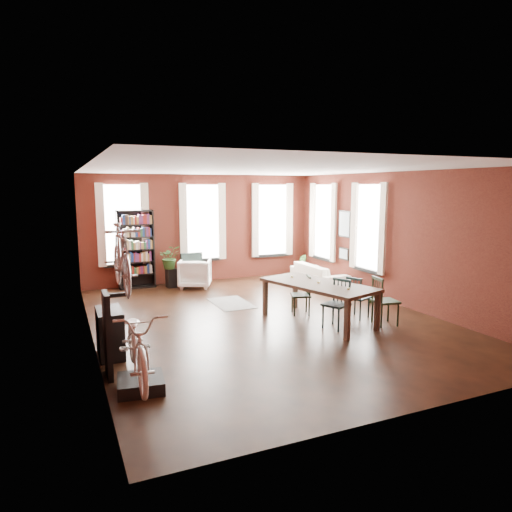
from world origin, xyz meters
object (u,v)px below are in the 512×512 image
bicycle_floor (136,310)px  white_armchair (195,272)px  dining_chair_c (385,301)px  cream_sofa (319,271)px  dining_chair_a (336,304)px  plant_stand (171,278)px  dining_chair_d (358,297)px  dining_chair_b (301,295)px  console_table (110,333)px  bookshelf (136,249)px  bike_trainer (141,384)px  dining_table (318,303)px

bicycle_floor → white_armchair: bearing=70.1°
dining_chair_c → cream_sofa: (0.80, 3.93, -0.09)m
dining_chair_a → plant_stand: dining_chair_a is taller
dining_chair_a → dining_chair_d: dining_chair_a is taller
dining_chair_b → cream_sofa: bearing=160.4°
dining_chair_b → cream_sofa: dining_chair_b is taller
dining_chair_a → plant_stand: 5.54m
dining_chair_a → console_table: (-4.35, 0.23, -0.09)m
bookshelf → white_armchair: (1.52, -0.60, -0.65)m
bike_trainer → bicycle_floor: bicycle_floor is taller
bike_trainer → white_armchair: bearing=67.4°
bicycle_floor → bike_trainer: bearing=39.5°
dining_chair_d → cream_sofa: dining_chair_d is taller
dining_table → cream_sofa: bearing=41.5°
dining_table → white_armchair: 4.56m
dining_chair_c → bicycle_floor: (-5.21, -1.14, 0.66)m
dining_table → console_table: (-4.23, -0.27, -0.02)m
dining_chair_a → dining_chair_d: size_ratio=1.08×
console_table → plant_stand: 5.34m
bike_trainer → plant_stand: plant_stand is taller
dining_table → dining_chair_a: size_ratio=2.51×
plant_stand → bike_trainer: bearing=-106.9°
bookshelf → bike_trainer: size_ratio=3.49×
dining_chair_c → plant_stand: size_ratio=1.85×
cream_sofa → console_table: bearing=119.3°
dining_chair_a → white_armchair: (-1.55, 4.83, -0.05)m
white_armchair → plant_stand: 0.70m
bike_trainer → plant_stand: size_ratio=1.16×
dining_chair_c → dining_chair_d: 0.69m
dining_table → plant_stand: dining_table is taller
cream_sofa → bicycle_floor: 7.90m
dining_table → dining_chair_a: dining_chair_a is taller
dining_chair_b → dining_chair_c: dining_chair_c is taller
dining_chair_a → bike_trainer: bearing=-95.9°
bike_trainer → dining_chair_c: bearing=12.2°
white_armchair → cream_sofa: 3.60m
bookshelf → plant_stand: size_ratio=4.06×
bookshelf → bike_trainer: 6.90m
cream_sofa → plant_stand: 4.27m
bookshelf → dining_chair_a: bearing=-60.5°
dining_chair_d → dining_chair_a: bearing=95.1°
plant_stand → white_armchair: bearing=-23.3°
dining_chair_b → bike_trainer: 4.70m
cream_sofa → console_table: cream_sofa is taller
console_table → plant_stand: (2.18, 4.87, -0.13)m
plant_stand → bookshelf: bearing=159.9°
dining_chair_c → dining_chair_d: (-0.21, 0.65, -0.05)m
dining_chair_c → cream_sofa: bearing=-2.6°
bike_trainer → dining_chair_d: bearing=19.6°
dining_table → dining_chair_b: dining_chair_b is taller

